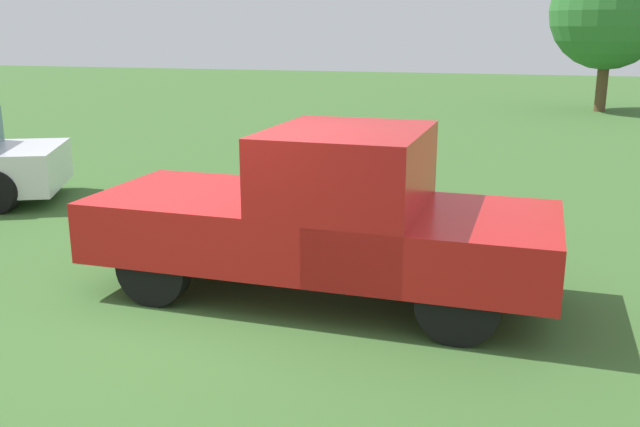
{
  "coord_description": "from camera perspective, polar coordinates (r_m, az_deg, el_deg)",
  "views": [
    {
      "loc": [
        -3.0,
        5.85,
        2.78
      ],
      "look_at": [
        -0.99,
        -0.95,
        0.9
      ],
      "focal_mm": 39.25,
      "sensor_mm": 36.0,
      "label": 1
    }
  ],
  "objects": [
    {
      "name": "pickup_truck",
      "position": [
        7.3,
        0.94,
        0.16
      ],
      "size": [
        4.88,
        1.95,
        1.8
      ],
      "rotation": [
        0.0,
        0.0,
        6.27
      ],
      "color": "black",
      "rests_on": "ground_plane"
    },
    {
      "name": "tree_back_right",
      "position": [
        26.15,
        22.52,
        14.99
      ],
      "size": [
        3.87,
        3.87,
        5.27
      ],
      "color": "brown",
      "rests_on": "ground_plane"
    },
    {
      "name": "ground_plane",
      "position": [
        7.14,
        -9.94,
        -8.32
      ],
      "size": [
        80.0,
        80.0,
        0.0
      ],
      "primitive_type": "plane",
      "color": "#3D662D"
    }
  ]
}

